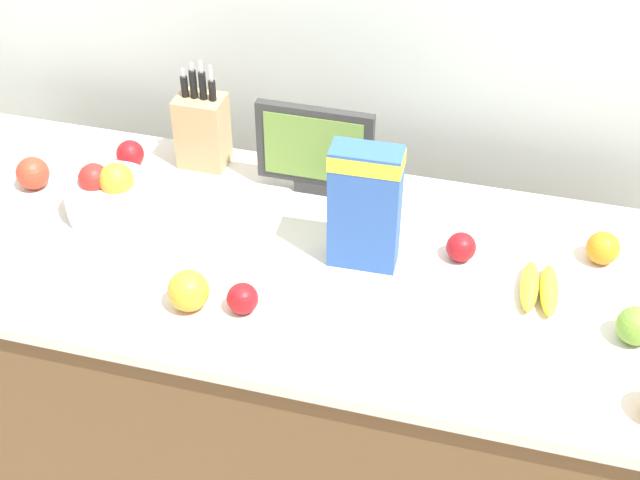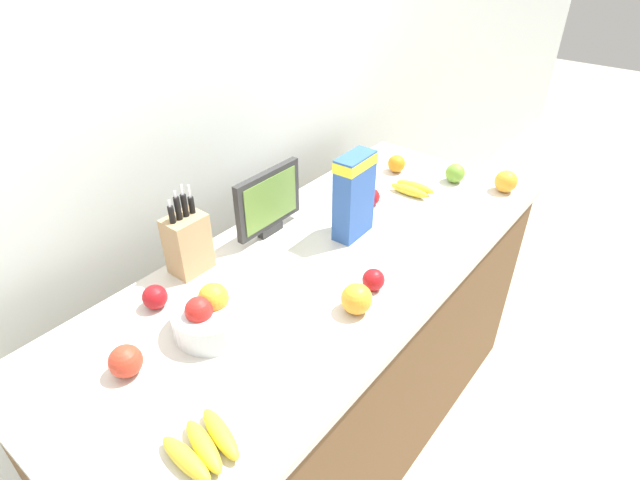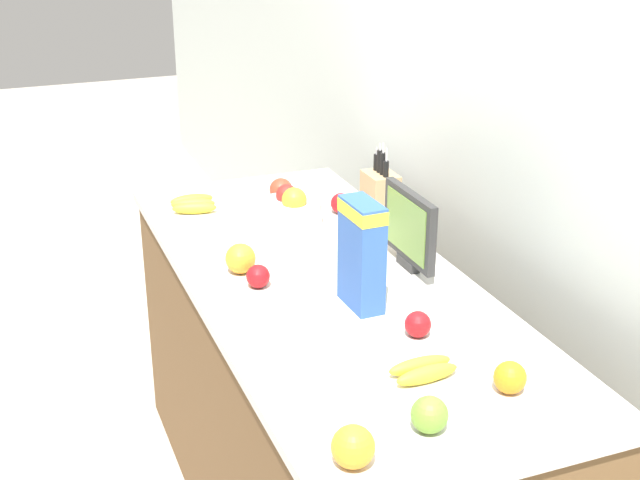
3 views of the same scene
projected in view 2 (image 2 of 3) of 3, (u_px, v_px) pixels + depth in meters
name	position (u px, v px, depth m)	size (l,w,h in m)	color
ground_plane	(323.00, 434.00, 2.12)	(14.00, 14.00, 0.00)	#B2A899
wall_back	(187.00, 106.00, 1.70)	(9.00, 0.06, 2.60)	silver
counter	(324.00, 359.00, 1.86)	(1.89, 0.76, 0.91)	brown
knife_block	(188.00, 243.00, 1.52)	(0.12, 0.09, 0.29)	tan
small_monitor	(269.00, 201.00, 1.68)	(0.29, 0.03, 0.24)	#2D2D2D
cereal_box	(354.00, 193.00, 1.65)	(0.16, 0.08, 0.30)	#2D56A8
fruit_bowl	(211.00, 315.00, 1.32)	(0.21, 0.21, 0.13)	silver
banana_bunch_left	(412.00, 189.00, 1.98)	(0.09, 0.16, 0.04)	yellow
banana_bunch_right	(204.00, 446.00, 1.04)	(0.15, 0.16, 0.04)	yellow
apple_rear	(373.00, 280.00, 1.47)	(0.07, 0.07, 0.07)	#A31419
apple_leftmost	(126.00, 361.00, 1.20)	(0.08, 0.08, 0.08)	red
apple_rightmost	(155.00, 297.00, 1.41)	(0.07, 0.07, 0.07)	#A31419
apple_by_knife_block	(371.00, 197.00, 1.89)	(0.07, 0.07, 0.07)	#A31419
apple_front	(455.00, 173.00, 2.05)	(0.08, 0.08, 0.08)	#6B9E33
orange_front_left	(506.00, 181.00, 1.97)	(0.09, 0.09, 0.09)	orange
orange_mid_left	(357.00, 299.00, 1.39)	(0.09, 0.09, 0.09)	orange
orange_front_center	(396.00, 164.00, 2.13)	(0.07, 0.07, 0.07)	orange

